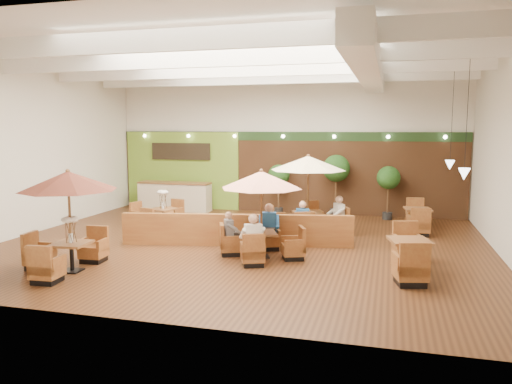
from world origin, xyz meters
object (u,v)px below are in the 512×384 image
(booth_divider, at_px, (237,230))
(diner_1, at_px, (269,222))
(table_3, at_px, (158,215))
(diner_0, at_px, (253,235))
(table_1, at_px, (261,197))
(topiary_2, at_px, (388,180))
(table_5, at_px, (417,219))
(diner_4, at_px, (337,212))
(topiary_0, at_px, (279,177))
(service_counter, at_px, (175,196))
(diner_3, at_px, (302,217))
(topiary_1, at_px, (336,171))
(table_2, at_px, (308,180))
(table_0, at_px, (67,198))
(diner_2, at_px, (230,228))
(table_4, at_px, (409,256))

(booth_divider, relative_size, diner_1, 7.99)
(table_3, distance_m, diner_0, 5.81)
(table_1, relative_size, topiary_2, 1.22)
(table_5, relative_size, diner_4, 3.06)
(booth_divider, distance_m, diner_1, 1.07)
(diner_0, bearing_deg, topiary_0, 68.76)
(service_counter, height_order, diner_3, diner_3)
(table_3, distance_m, diner_3, 5.21)
(service_counter, relative_size, diner_1, 3.59)
(table_3, bearing_deg, topiary_2, 40.30)
(booth_divider, xyz_separation_m, table_5, (5.15, 3.71, -0.11))
(topiary_1, bearing_deg, diner_4, -83.08)
(diner_0, bearing_deg, table_3, 110.70)
(booth_divider, distance_m, topiary_2, 6.93)
(table_5, height_order, diner_1, diner_1)
(diner_0, height_order, diner_3, diner_0)
(table_2, distance_m, diner_3, 1.38)
(diner_3, bearing_deg, topiary_0, 96.16)
(table_2, relative_size, table_5, 1.06)
(table_0, xyz_separation_m, table_2, (4.77, 5.50, 0.00))
(diner_0, bearing_deg, service_counter, 97.74)
(booth_divider, distance_m, diner_3, 2.05)
(service_counter, height_order, diner_2, service_counter)
(table_5, xyz_separation_m, diner_3, (-3.41, -2.65, 0.39))
(topiary_1, distance_m, diner_2, 6.90)
(table_3, bearing_deg, diner_0, -25.48)
(topiary_0, bearing_deg, diner_0, -82.41)
(service_counter, relative_size, table_0, 1.23)
(diner_3, bearing_deg, table_5, 22.77)
(booth_divider, bearing_deg, table_5, 24.71)
(table_4, xyz_separation_m, table_5, (0.44, 5.18, -0.03))
(table_2, bearing_deg, diner_3, -114.29)
(booth_divider, relative_size, diner_2, 9.30)
(diner_1, bearing_deg, diner_0, 75.99)
(service_counter, bearing_deg, table_4, -36.72)
(booth_divider, distance_m, diner_4, 3.35)
(service_counter, bearing_deg, table_0, -81.86)
(table_3, distance_m, diner_4, 6.08)
(table_3, xyz_separation_m, diner_4, (6.07, 0.13, 0.33))
(service_counter, relative_size, booth_divider, 0.45)
(table_1, distance_m, diner_4, 3.57)
(table_2, bearing_deg, table_5, 2.33)
(topiary_2, distance_m, diner_3, 5.07)
(table_0, xyz_separation_m, topiary_0, (3.07, 8.95, -0.29))
(table_1, xyz_separation_m, table_5, (4.14, 4.76, -1.25))
(table_5, relative_size, topiary_1, 1.07)
(booth_divider, relative_size, topiary_0, 3.40)
(table_0, bearing_deg, table_3, 89.52)
(diner_4, bearing_deg, table_0, 107.50)
(table_1, relative_size, diner_2, 3.37)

